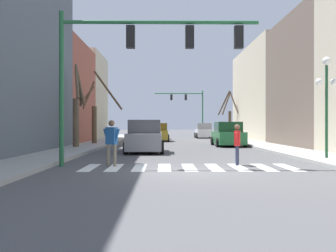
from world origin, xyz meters
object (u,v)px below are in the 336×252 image
Objects in this scene: street_lamp_right_corner at (327,86)px; car_driving_away_lane at (228,135)px; car_parked_left_near at (145,137)px; traffic_signal_near at (138,51)px; pedestrian_crossing_street at (112,139)px; street_tree_right_near at (229,115)px; car_parked_right_far at (158,132)px; street_tree_right_mid at (95,115)px; car_parked_left_mid at (159,133)px; car_parked_right_mid at (204,131)px; traffic_signal_far at (189,103)px; street_tree_left_far at (77,108)px; pedestrian_on_left_sidewalk at (237,141)px.

street_lamp_right_corner is 0.90× the size of car_driving_away_lane.
traffic_signal_near is at bearing 0.63° from car_parked_left_near.
street_tree_right_near reaches higher than pedestrian_crossing_street.
street_tree_right_mid is at bearing -18.00° from car_parked_right_far.
car_parked_left_mid is at bearing 177.84° from car_parked_left_near.
street_lamp_right_corner is 30.24m from car_parked_right_mid.
traffic_signal_far is at bearing 83.73° from traffic_signal_near.
traffic_signal_far is (4.63, 42.10, 0.42)m from traffic_signal_near.
street_lamp_right_corner is 0.80× the size of street_tree_right_near.
car_parked_right_mid is (-2.13, 30.07, -2.38)m from street_lamp_right_corner.
street_tree_left_far is (-4.90, -18.80, 1.86)m from car_parked_right_far.
street_tree_right_near reaches higher than car_driving_away_lane.
street_tree_left_far reaches higher than car_parked_left_mid.
street_tree_right_mid reaches higher than pedestrian_on_left_sidewalk.
car_parked_right_far is at bearing 75.40° from street_tree_left_far.
car_parked_left_near is (-4.71, -34.72, -3.90)m from traffic_signal_far.
traffic_signal_near is at bearing -1.26° from car_parked_left_mid.
traffic_signal_near is at bearing -166.44° from street_lamp_right_corner.
street_tree_right_near reaches higher than car_parked_right_mid.
traffic_signal_far is at bearing 167.95° from car_parked_left_mid.
car_driving_away_lane reaches higher than pedestrian_on_left_sidewalk.
car_parked_right_mid reaches higher than car_parked_left_mid.
pedestrian_on_left_sidewalk is at bearing 6.82° from car_parked_right_far.
street_tree_left_far is at bearing -106.30° from traffic_signal_far.
street_tree_right_mid is (-8.87, -26.71, -2.44)m from traffic_signal_far.
car_parked_left_mid is 10.15m from car_driving_away_lane.
car_parked_right_mid reaches higher than car_parked_right_far.
car_parked_right_mid is at bearing 58.92° from street_tree_right_mid.
car_parked_left_near is 25.27m from car_parked_right_mid.
street_tree_left_far reaches higher than car_parked_right_far.
pedestrian_crossing_street is at bearing 109.98° from pedestrian_on_left_sidewalk.
pedestrian_on_left_sidewalk is 30.09m from street_tree_right_near.
traffic_signal_near is 15.55m from car_driving_away_lane.
street_tree_right_mid is at bearing -32.73° from car_parked_left_mid.
traffic_signal_near is 4.76× the size of pedestrian_on_left_sidewalk.
street_tree_left_far is at bearing -125.43° from car_parked_left_near.
street_lamp_right_corner is 28.08m from street_tree_right_near.
pedestrian_on_left_sidewalk is at bearing -158.70° from street_lamp_right_corner.
street_tree_right_near is (3.83, -12.13, -2.04)m from traffic_signal_far.
street_tree_right_mid is at bearing -131.05° from street_tree_right_near.
traffic_signal_near reaches higher than street_lamp_right_corner.
car_driving_away_lane is 13.87m from pedestrian_on_left_sidewalk.
street_tree_right_near is at bearing 74.24° from traffic_signal_near.
car_parked_right_mid is at bearing 143.61° from street_tree_right_near.
pedestrian_on_left_sidewalk is at bearing 172.09° from car_driving_away_lane.
traffic_signal_far is at bearing 15.01° from pedestrian_on_left_sidewalk.
car_parked_left_near reaches higher than car_parked_right_mid.
traffic_signal_near is 23.04m from car_parked_left_mid.
traffic_signal_far is 1.65× the size of street_lamp_right_corner.
street_tree_right_mid is (-12.70, -14.58, -0.40)m from street_tree_right_near.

